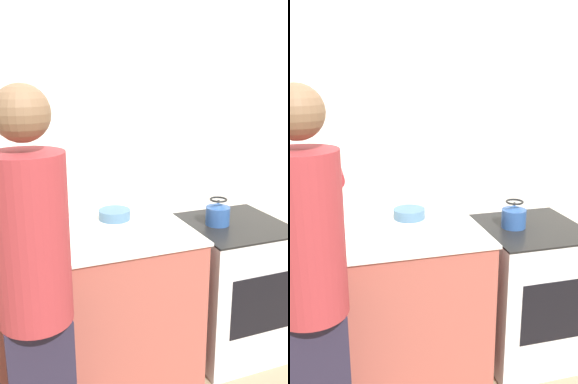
# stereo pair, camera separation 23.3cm
# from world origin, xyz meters

# --- Properties ---
(wall_back) EXTENTS (8.00, 0.05, 2.60)m
(wall_back) POSITION_xyz_m (0.00, 0.75, 1.30)
(wall_back) COLOR silver
(wall_back) RESTS_ON ground_plane
(counter) EXTENTS (1.47, 0.70, 0.93)m
(counter) POSITION_xyz_m (-0.34, 0.34, 0.47)
(counter) COLOR #9E4C42
(counter) RESTS_ON ground_plane
(oven) EXTENTS (0.62, 0.66, 0.88)m
(oven) POSITION_xyz_m (0.75, 0.33, 0.44)
(oven) COLOR silver
(oven) RESTS_ON ground_plane
(person) EXTENTS (0.34, 0.58, 1.78)m
(person) POSITION_xyz_m (-0.57, -0.24, 0.98)
(person) COLOR #231F31
(person) RESTS_ON ground_plane
(cutting_board) EXTENTS (0.33, 0.26, 0.02)m
(cutting_board) POSITION_xyz_m (-0.55, 0.35, 0.94)
(cutting_board) COLOR silver
(cutting_board) RESTS_ON counter
(knife) EXTENTS (0.23, 0.12, 0.01)m
(knife) POSITION_xyz_m (-0.54, 0.34, 0.96)
(knife) COLOR silver
(knife) RESTS_ON cutting_board
(kettle) EXTENTS (0.15, 0.15, 0.17)m
(kettle) POSITION_xyz_m (0.63, 0.35, 0.96)
(kettle) COLOR #284C8C
(kettle) RESTS_ON oven
(bowl_prep) EXTENTS (0.20, 0.20, 0.06)m
(bowl_prep) POSITION_xyz_m (0.01, 0.55, 0.96)
(bowl_prep) COLOR #426684
(bowl_prep) RESTS_ON counter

